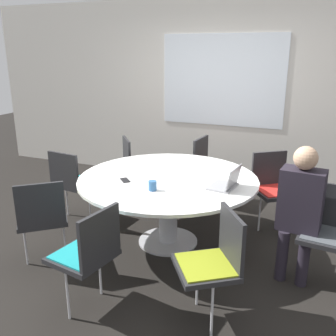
# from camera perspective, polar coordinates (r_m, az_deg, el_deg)

# --- Properties ---
(ground_plane) EXTENTS (16.00, 16.00, 0.00)m
(ground_plane) POSITION_cam_1_polar(r_m,az_deg,el_deg) (4.12, 0.00, -11.15)
(ground_plane) COLOR black
(wall_back) EXTENTS (8.00, 0.07, 2.70)m
(wall_back) POSITION_cam_1_polar(r_m,az_deg,el_deg) (5.66, 8.23, 11.07)
(wall_back) COLOR silver
(wall_back) RESTS_ON ground_plane
(conference_table) EXTENTS (1.83, 1.83, 0.74)m
(conference_table) POSITION_cam_1_polar(r_m,az_deg,el_deg) (3.86, 0.00, -3.20)
(conference_table) COLOR #B7B7BC
(conference_table) RESTS_ON ground_plane
(chair_0) EXTENTS (0.49, 0.47, 0.87)m
(chair_0) POSITION_cam_1_polar(r_m,az_deg,el_deg) (3.54, 23.27, -8.19)
(chair_0) COLOR #262628
(chair_0) RESTS_ON ground_plane
(chair_1) EXTENTS (0.60, 0.60, 0.87)m
(chair_1) POSITION_cam_1_polar(r_m,az_deg,el_deg) (4.40, 15.76, -2.37)
(chair_1) COLOR #262628
(chair_1) RESTS_ON ground_plane
(chair_2) EXTENTS (0.47, 0.49, 0.87)m
(chair_2) POSITION_cam_1_polar(r_m,az_deg,el_deg) (4.98, 6.29, 0.54)
(chair_2) COLOR #262628
(chair_2) RESTS_ON ground_plane
(chair_3) EXTENTS (0.60, 0.61, 0.87)m
(chair_3) POSITION_cam_1_polar(r_m,az_deg,el_deg) (5.02, -4.82, 0.72)
(chair_3) COLOR #262628
(chair_3) RESTS_ON ground_plane
(chair_4) EXTENTS (0.49, 0.47, 0.87)m
(chair_4) POSITION_cam_1_polar(r_m,az_deg,el_deg) (4.54, -14.38, -1.64)
(chair_4) COLOR #262628
(chair_4) RESTS_ON ground_plane
(chair_5) EXTENTS (0.61, 0.60, 0.87)m
(chair_5) POSITION_cam_1_polar(r_m,az_deg,el_deg) (3.67, -18.65, -6.73)
(chair_5) COLOR #262628
(chair_5) RESTS_ON ground_plane
(chair_6) EXTENTS (0.49, 0.51, 0.87)m
(chair_6) POSITION_cam_1_polar(r_m,az_deg,el_deg) (2.97, -12.04, -12.13)
(chair_6) COLOR #262628
(chair_6) RESTS_ON ground_plane
(chair_7) EXTENTS (0.60, 0.60, 0.87)m
(chair_7) POSITION_cam_1_polar(r_m,az_deg,el_deg) (2.83, 7.06, -13.41)
(chair_7) COLOR #262628
(chair_7) RESTS_ON ground_plane
(person_0) EXTENTS (0.38, 0.29, 1.22)m
(person_0) POSITION_cam_1_polar(r_m,az_deg,el_deg) (3.41, 19.49, -5.19)
(person_0) COLOR #231E28
(person_0) RESTS_ON ground_plane
(laptop) EXTENTS (0.28, 0.33, 0.21)m
(laptop) POSITION_cam_1_polar(r_m,az_deg,el_deg) (3.55, 9.00, -2.23)
(laptop) COLOR #99999E
(laptop) RESTS_ON conference_table
(coffee_cup) EXTENTS (0.08, 0.08, 0.09)m
(coffee_cup) POSITION_cam_1_polar(r_m,az_deg,el_deg) (3.46, -2.37, -2.71)
(coffee_cup) COLOR #33669E
(coffee_cup) RESTS_ON conference_table
(cell_phone) EXTENTS (0.15, 0.15, 0.01)m
(cell_phone) POSITION_cam_1_polar(r_m,az_deg,el_deg) (3.75, -6.56, -1.85)
(cell_phone) COLOR black
(cell_phone) RESTS_ON conference_table
(handbag) EXTENTS (0.36, 0.16, 0.28)m
(handbag) POSITION_cam_1_polar(r_m,az_deg,el_deg) (5.36, 3.54, -2.51)
(handbag) COLOR black
(handbag) RESTS_ON ground_plane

